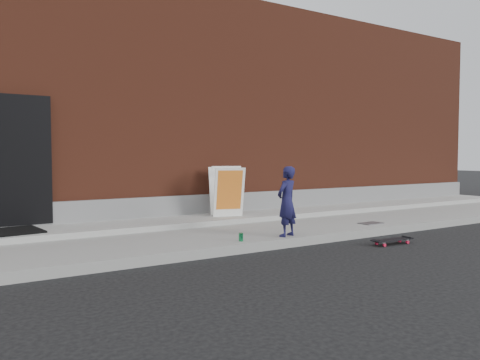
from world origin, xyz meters
TOP-DOWN VIEW (x-y plane):
  - ground at (0.00, 0.00)m, footprint 80.00×80.00m
  - sidewalk at (0.00, 1.50)m, footprint 20.00×3.00m
  - apron at (0.00, 2.40)m, footprint 20.00×1.20m
  - building at (-0.00, 6.99)m, footprint 20.00×8.10m
  - child at (1.08, 0.20)m, footprint 0.49×0.40m
  - skateboard at (2.63, -0.67)m, footprint 0.78×0.24m
  - pizza_sign at (1.17, 2.32)m, footprint 0.78×0.86m
  - soda_can at (0.21, 0.22)m, footprint 0.07×0.07m
  - doormat at (-2.90, 2.36)m, footprint 1.16×0.99m
  - utility_plate at (3.37, 0.48)m, footprint 0.47×0.31m

SIDE VIEW (x-z plane):
  - ground at x=0.00m, z-range 0.00..0.00m
  - skateboard at x=2.63m, z-range 0.03..0.11m
  - sidewalk at x=0.00m, z-range 0.00..0.15m
  - utility_plate at x=3.37m, z-range 0.15..0.16m
  - apron at x=0.00m, z-range 0.15..0.25m
  - soda_can at x=0.21m, z-range 0.15..0.28m
  - doormat at x=-2.90m, z-range 0.25..0.28m
  - child at x=1.08m, z-range 0.15..1.31m
  - pizza_sign at x=1.17m, z-range 0.25..1.27m
  - building at x=0.00m, z-range 0.00..5.00m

